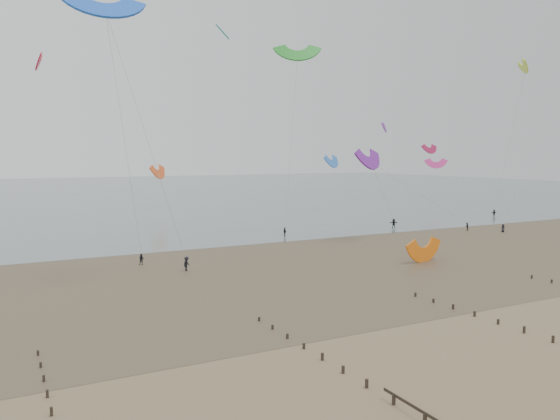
# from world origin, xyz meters

# --- Properties ---
(ground) EXTENTS (500.00, 500.00, 0.00)m
(ground) POSITION_xyz_m (0.00, 0.00, 0.00)
(ground) COLOR brown
(ground) RESTS_ON ground
(sea_and_shore) EXTENTS (500.00, 665.00, 0.03)m
(sea_and_shore) POSITION_xyz_m (-4.08, 34.40, 0.01)
(sea_and_shore) COLOR #475654
(sea_and_shore) RESTS_ON ground
(kitesurfers) EXTENTS (146.39, 26.80, 1.86)m
(kitesurfers) POSITION_xyz_m (21.75, 49.12, 0.85)
(kitesurfers) COLOR black
(kitesurfers) RESTS_ON ground
(grounded_kite) EXTENTS (7.32, 6.25, 3.52)m
(grounded_kite) POSITION_xyz_m (17.90, 25.91, 0.00)
(grounded_kite) COLOR orange
(grounded_kite) RESTS_ON ground
(kites_airborne) EXTENTS (228.40, 114.35, 39.00)m
(kites_airborne) POSITION_xyz_m (-13.49, 85.51, 21.13)
(kites_airborne) COLOR #118617
(kites_airborne) RESTS_ON ground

